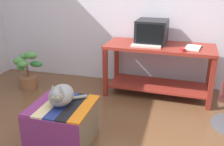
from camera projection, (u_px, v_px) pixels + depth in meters
The scene contains 10 objects.
back_wall at pixel (137, 0), 3.88m from camera, with size 8.00×0.10×2.60m, color silver.
desk at pixel (159, 61), 3.64m from camera, with size 1.52×0.70×0.74m.
tv_monitor at pixel (152, 32), 3.64m from camera, with size 0.44×0.46×0.33m.
keyboard at pixel (146, 46), 3.47m from camera, with size 0.40×0.15×0.02m, color beige.
book at pixel (193, 48), 3.39m from camera, with size 0.18×0.26×0.02m, color white.
ottoman_with_blanket at pixel (63, 123), 2.65m from camera, with size 0.60×0.61×0.42m.
cat at pixel (61, 95), 2.55m from camera, with size 0.36×0.41×0.26m.
potted_plant at pixel (27, 70), 3.93m from camera, with size 0.43×0.38×0.60m.
stapler at pixel (183, 50), 3.27m from camera, with size 0.04×0.11×0.04m, color #A31E1E.
pen at pixel (198, 46), 3.49m from camera, with size 0.01×0.01×0.14m, color black.
Camera 1 is at (0.69, -1.92, 1.62)m, focal length 41.37 mm.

